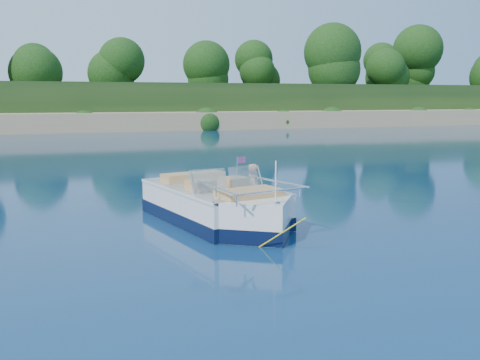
{
  "coord_description": "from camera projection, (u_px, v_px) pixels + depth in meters",
  "views": [
    {
      "loc": [
        -2.4,
        -8.85,
        2.7
      ],
      "look_at": [
        1.43,
        2.51,
        0.85
      ],
      "focal_mm": 40.0,
      "sensor_mm": 36.0,
      "label": 1
    }
  ],
  "objects": [
    {
      "name": "tow_tube",
      "position": [
        253.0,
        199.0,
        13.95
      ],
      "size": [
        1.49,
        1.49,
        0.34
      ],
      "rotation": [
        0.0,
        0.0,
        0.18
      ],
      "color": "#E7AE00",
      "rests_on": "ground"
    },
    {
      "name": "boy",
      "position": [
        253.0,
        202.0,
        14.01
      ],
      "size": [
        0.4,
        0.8,
        1.53
      ],
      "primitive_type": "imported",
      "rotation": [
        0.0,
        -0.17,
        1.51
      ],
      "color": "tan",
      "rests_on": "ground"
    },
    {
      "name": "shoreline",
      "position": [
        78.0,
        111.0,
        69.03
      ],
      "size": [
        170.0,
        59.0,
        6.0
      ],
      "color": "#A3835E",
      "rests_on": "ground"
    },
    {
      "name": "ground",
      "position": [
        209.0,
        252.0,
        9.46
      ],
      "size": [
        160.0,
        160.0,
        0.0
      ],
      "primitive_type": "plane",
      "color": "#09193F",
      "rests_on": "ground"
    },
    {
      "name": "treeline",
      "position": [
        85.0,
        65.0,
        47.04
      ],
      "size": [
        150.0,
        7.12,
        8.19
      ],
      "color": "black",
      "rests_on": "ground"
    },
    {
      "name": "motorboat",
      "position": [
        221.0,
        208.0,
        11.53
      ],
      "size": [
        2.67,
        5.28,
        1.78
      ],
      "rotation": [
        0.0,
        0.0,
        0.23
      ],
      "color": "white",
      "rests_on": "ground"
    }
  ]
}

